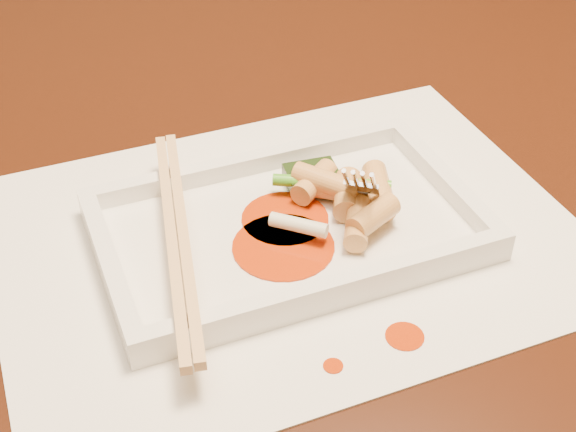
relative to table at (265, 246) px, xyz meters
name	(u,v)px	position (x,y,z in m)	size (l,w,h in m)	color
table	(265,246)	(0.00, 0.00, 0.00)	(1.40, 0.90, 0.75)	black
placemat	(288,237)	(-0.02, -0.11, 0.10)	(0.40, 0.30, 0.00)	white
sauce_splatter_a	(405,336)	(0.01, -0.22, 0.10)	(0.02, 0.02, 0.00)	#BB3105
sauce_splatter_b	(333,366)	(-0.04, -0.23, 0.10)	(0.01, 0.01, 0.00)	#BB3105
plate_base	(288,232)	(-0.02, -0.11, 0.11)	(0.26, 0.16, 0.01)	white
plate_rim_far	(251,163)	(-0.02, -0.04, 0.12)	(0.26, 0.01, 0.01)	white
plate_rim_near	(333,288)	(-0.02, -0.18, 0.12)	(0.26, 0.01, 0.01)	white
plate_rim_left	(109,264)	(-0.15, -0.11, 0.12)	(0.01, 0.14, 0.01)	white
plate_rim_right	(444,180)	(0.10, -0.11, 0.12)	(0.01, 0.14, 0.01)	white
veg_piece	(312,176)	(0.01, -0.07, 0.12)	(0.04, 0.03, 0.01)	black
scallion_white	(299,225)	(-0.02, -0.12, 0.12)	(0.01, 0.01, 0.04)	#EAEACC
scallion_green	(332,183)	(0.02, -0.09, 0.12)	(0.01, 0.01, 0.09)	#389217
chopstick_a	(171,236)	(-0.10, -0.11, 0.13)	(0.01, 0.23, 0.01)	tan
chopstick_b	(183,233)	(-0.10, -0.11, 0.13)	(0.01, 0.23, 0.01)	tan
fork	(374,103)	(0.05, -0.09, 0.18)	(0.09, 0.10, 0.14)	silver
sauce_blob_0	(285,218)	(-0.02, -0.10, 0.11)	(0.06, 0.06, 0.00)	#BB3105
sauce_blob_1	(283,247)	(-0.03, -0.13, 0.11)	(0.07, 0.07, 0.00)	#BB3105
rice_cake_0	(341,189)	(0.02, -0.10, 0.12)	(0.02, 0.02, 0.05)	#DFB468
rice_cake_1	(348,195)	(0.03, -0.10, 0.12)	(0.02, 0.02, 0.04)	#DFB468
rice_cake_2	(328,183)	(0.01, -0.09, 0.13)	(0.02, 0.02, 0.05)	#DFB468
rice_cake_3	(379,190)	(0.05, -0.11, 0.12)	(0.02, 0.02, 0.05)	#DFB468
rice_cake_4	(357,223)	(0.02, -0.13, 0.12)	(0.02, 0.02, 0.04)	#DFB468
rice_cake_5	(373,216)	(0.03, -0.14, 0.13)	(0.02, 0.02, 0.04)	#DFB468
rice_cake_6	(315,182)	(0.01, -0.08, 0.12)	(0.02, 0.02, 0.04)	#DFB468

